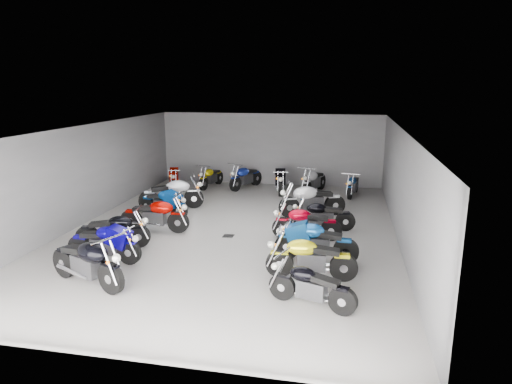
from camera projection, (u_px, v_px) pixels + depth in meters
ground at (232, 231)px, 14.31m from camera, size 14.00×14.00×0.00m
wall_back at (270, 149)px, 20.61m from camera, size 10.00×0.10×3.20m
wall_left at (83, 175)px, 14.89m from camera, size 0.10×14.00×3.20m
wall_right at (402, 189)px, 12.98m from camera, size 0.10×14.00×3.20m
ceiling at (231, 128)px, 13.56m from camera, size 10.00×14.00×0.04m
drain_grate at (228, 236)px, 13.83m from camera, size 0.32×0.32×0.01m
motorcycle_left_a at (87, 262)px, 10.36m from camera, size 2.25×1.02×1.04m
motorcycle_left_b at (105, 243)px, 11.77m from camera, size 2.11×0.45×0.92m
motorcycle_left_c at (114, 230)px, 12.79m from camera, size 2.07×0.62×0.92m
motorcycle_left_d at (155, 215)px, 14.14m from camera, size 2.21×0.45×0.97m
motorcycle_left_e at (164, 203)px, 15.77m from camera, size 1.98×0.73×0.89m
motorcycle_left_f at (172, 194)px, 16.69m from camera, size 2.25×1.02×1.04m
motorcycle_right_a at (311, 286)px, 9.38m from camera, size 1.88×0.73×0.85m
motorcycle_right_b at (310, 258)px, 10.72m from camera, size 2.18×0.45×0.96m
motorcycle_right_c at (315, 242)px, 11.81m from camera, size 2.20×0.45×0.97m
motorcycle_right_d at (306, 223)px, 13.46m from camera, size 2.07×0.42×0.91m
motorcycle_right_e at (322, 216)px, 14.29m from camera, size 2.00×0.48×0.88m
motorcycle_right_f at (311, 200)px, 15.78m from camera, size 2.26×1.04×1.04m
motorcycle_back_a at (175, 177)px, 20.06m from camera, size 0.71×1.98×0.89m
motorcycle_back_b at (211, 177)px, 20.19m from camera, size 0.59×1.95×0.87m
motorcycle_back_c at (246, 177)px, 19.96m from camera, size 1.03×2.02×0.95m
motorcycle_back_d at (280, 180)px, 19.26m from camera, size 0.58×2.25×1.00m
motorcycle_back_e at (314, 181)px, 19.12m from camera, size 0.85×2.09×0.95m
motorcycle_back_f at (353, 185)px, 18.64m from camera, size 0.51×1.90×0.84m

